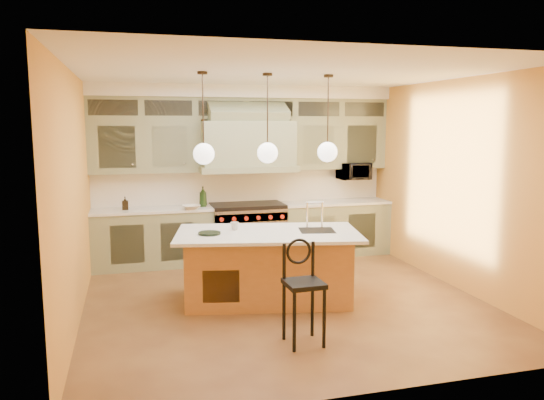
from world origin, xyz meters
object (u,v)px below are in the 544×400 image
object	(u,v)px
counter_stool	(303,286)
microwave	(354,171)
range	(248,232)
kitchen_island	(268,265)

from	to	relation	value
counter_stool	microwave	size ratio (longest dim) A/B	2.01
counter_stool	microwave	bearing A→B (deg)	56.89
range	counter_stool	size ratio (longest dim) A/B	1.10
kitchen_island	counter_stool	xyz separation A→B (m)	(0.01, -1.39, 0.15)
range	kitchen_island	bearing A→B (deg)	-95.29
range	microwave	bearing A→B (deg)	3.12
counter_stool	range	bearing A→B (deg)	84.60
range	counter_stool	xyz separation A→B (m)	(-0.18, -3.48, 0.13)
range	kitchen_island	world-z (taller)	kitchen_island
range	counter_stool	world-z (taller)	counter_stool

